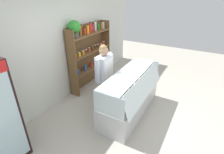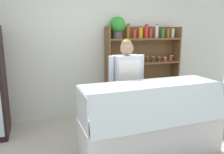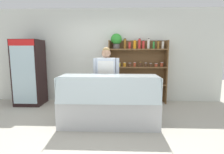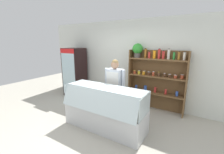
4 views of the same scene
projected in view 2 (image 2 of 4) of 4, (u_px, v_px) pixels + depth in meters
name	position (u px, v px, depth m)	size (l,w,h in m)	color
back_wall	(99.00, 48.00, 4.47)	(6.80, 0.10, 2.70)	silver
shelving_unit	(138.00, 58.00, 4.60)	(1.64, 0.31, 1.97)	brown
deli_display_case	(150.00, 132.00, 3.06)	(1.95, 0.74, 1.01)	silver
shop_clerk	(127.00, 81.00, 3.47)	(0.60, 0.25, 1.58)	#383D51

